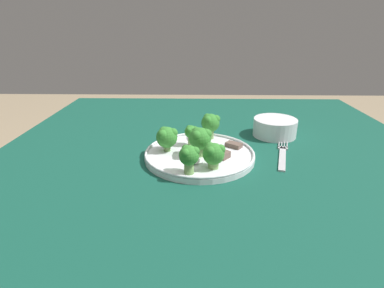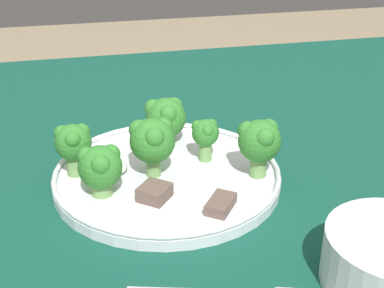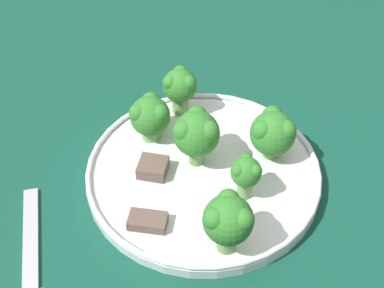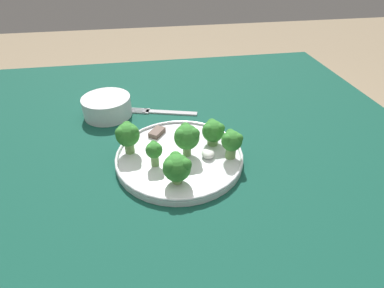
% 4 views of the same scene
% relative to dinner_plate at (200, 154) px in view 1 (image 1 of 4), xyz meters
% --- Properties ---
extents(table, '(1.09, 1.16, 0.76)m').
position_rel_dinner_plate_xyz_m(table, '(0.04, 0.01, -0.11)').
color(table, '#114738').
rests_on(table, ground_plane).
extents(dinner_plate, '(0.26, 0.26, 0.02)m').
position_rel_dinner_plate_xyz_m(dinner_plate, '(0.00, 0.00, 0.00)').
color(dinner_plate, white).
rests_on(dinner_plate, table).
extents(fork, '(0.07, 0.18, 0.00)m').
position_rel_dinner_plate_xyz_m(fork, '(0.20, 0.02, -0.01)').
color(fork, '#B2B2B7').
rests_on(fork, table).
extents(cream_bowl, '(0.12, 0.12, 0.05)m').
position_rel_dinner_plate_xyz_m(cream_bowl, '(0.21, 0.15, 0.01)').
color(cream_bowl, silver).
rests_on(cream_bowl, table).
extents(broccoli_floret_near_rim_left, '(0.05, 0.05, 0.06)m').
position_rel_dinner_plate_xyz_m(broccoli_floret_near_rim_left, '(-0.08, 0.01, 0.04)').
color(broccoli_floret_near_rim_left, '#709E56').
rests_on(broccoli_floret_near_rim_left, dinner_plate).
extents(broccoli_floret_center_left, '(0.05, 0.05, 0.07)m').
position_rel_dinner_plate_xyz_m(broccoli_floret_center_left, '(0.00, -0.02, 0.05)').
color(broccoli_floret_center_left, '#709E56').
rests_on(broccoli_floret_center_left, dinner_plate).
extents(broccoli_floret_back_left, '(0.03, 0.03, 0.05)m').
position_rel_dinner_plate_xyz_m(broccoli_floret_back_left, '(-0.02, 0.05, 0.04)').
color(broccoli_floret_back_left, '#709E56').
rests_on(broccoli_floret_back_left, dinner_plate).
extents(broccoli_floret_front_left, '(0.05, 0.05, 0.07)m').
position_rel_dinner_plate_xyz_m(broccoli_floret_front_left, '(0.03, 0.10, 0.05)').
color(broccoli_floret_front_left, '#709E56').
rests_on(broccoli_floret_front_left, dinner_plate).
extents(broccoli_floret_center_back, '(0.05, 0.05, 0.06)m').
position_rel_dinner_plate_xyz_m(broccoli_floret_center_back, '(0.03, -0.08, 0.04)').
color(broccoli_floret_center_back, '#709E56').
rests_on(broccoli_floret_center_back, dinner_plate).
extents(broccoli_floret_mid_cluster, '(0.04, 0.04, 0.06)m').
position_rel_dinner_plate_xyz_m(broccoli_floret_mid_cluster, '(-0.02, -0.10, 0.04)').
color(broccoli_floret_mid_cluster, '#709E56').
rests_on(broccoli_floret_mid_cluster, dinner_plate).
extents(meat_slice_front_slice, '(0.04, 0.04, 0.01)m').
position_rel_dinner_plate_xyz_m(meat_slice_front_slice, '(0.08, 0.04, 0.01)').
color(meat_slice_front_slice, brown).
rests_on(meat_slice_front_slice, dinner_plate).
extents(meat_slice_middle_slice, '(0.04, 0.04, 0.02)m').
position_rel_dinner_plate_xyz_m(meat_slice_middle_slice, '(0.05, -0.02, 0.01)').
color(meat_slice_middle_slice, brown).
rests_on(meat_slice_middle_slice, dinner_plate).
extents(sauce_dollop, '(0.03, 0.03, 0.02)m').
position_rel_dinner_plate_xyz_m(sauce_dollop, '(-0.01, -0.06, 0.01)').
color(sauce_dollop, white).
rests_on(sauce_dollop, dinner_plate).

